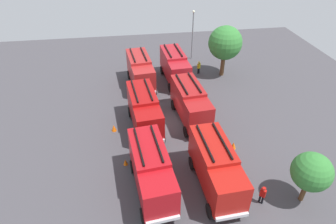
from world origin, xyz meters
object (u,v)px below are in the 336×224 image
at_px(fire_truck_1, 144,110).
at_px(traffic_cone_1, 125,162).
at_px(tree_1, 312,172).
at_px(firefighter_0, 262,195).
at_px(tree_0, 225,43).
at_px(lamppost, 193,32).
at_px(fire_truck_4, 190,102).
at_px(traffic_cone_2, 114,128).
at_px(fire_truck_0, 140,70).
at_px(firefighter_1, 199,67).
at_px(fire_truck_3, 175,66).
at_px(traffic_cone_0, 233,145).
at_px(fire_truck_2, 151,170).
at_px(fire_truck_5, 216,166).

height_order(fire_truck_1, traffic_cone_1, fire_truck_1).
bearing_deg(tree_1, firefighter_0, -93.26).
height_order(tree_0, tree_1, tree_0).
distance_m(tree_1, lamppost, 26.96).
distance_m(fire_truck_4, traffic_cone_2, 8.23).
distance_m(fire_truck_0, firefighter_1, 8.43).
height_order(fire_truck_3, traffic_cone_0, fire_truck_3).
xyz_separation_m(traffic_cone_0, traffic_cone_1, (0.61, -10.00, -0.07)).
xyz_separation_m(traffic_cone_2, lamppost, (-16.09, 11.57, 3.80)).
relative_size(firefighter_0, lamppost, 0.23).
bearing_deg(fire_truck_4, fire_truck_1, -87.25).
bearing_deg(fire_truck_0, fire_truck_2, -6.98).
height_order(fire_truck_2, fire_truck_3, same).
bearing_deg(fire_truck_5, firefighter_0, 52.11).
bearing_deg(fire_truck_3, traffic_cone_0, 8.98).
distance_m(fire_truck_2, fire_truck_4, 10.10).
xyz_separation_m(fire_truck_2, lamppost, (-24.07, 8.52, 2.00)).
bearing_deg(fire_truck_2, traffic_cone_1, -152.13).
bearing_deg(firefighter_1, fire_truck_5, -46.53).
relative_size(traffic_cone_0, lamppost, 0.10).
xyz_separation_m(tree_1, traffic_cone_2, (-10.72, -14.21, -2.64)).
height_order(firefighter_1, tree_1, tree_1).
height_order(fire_truck_2, lamppost, lamppost).
relative_size(fire_truck_2, fire_truck_3, 1.01).
distance_m(fire_truck_4, tree_0, 11.65).
relative_size(fire_truck_4, traffic_cone_1, 13.16).
relative_size(fire_truck_4, firefighter_1, 4.32).
bearing_deg(traffic_cone_1, traffic_cone_2, -168.38).
bearing_deg(fire_truck_1, firefighter_1, 137.26).
height_order(fire_truck_2, firefighter_1, fire_truck_2).
bearing_deg(tree_0, firefighter_0, -9.43).
relative_size(tree_0, lamppost, 0.94).
distance_m(fire_truck_0, fire_truck_4, 9.30).
height_order(fire_truck_1, tree_0, tree_0).
relative_size(fire_truck_2, traffic_cone_2, 10.56).
bearing_deg(fire_truck_4, lamppost, 161.58).
bearing_deg(fire_truck_1, traffic_cone_1, -28.43).
distance_m(firefighter_0, lamppost, 26.83).
height_order(fire_truck_3, firefighter_0, fire_truck_3).
bearing_deg(traffic_cone_1, fire_truck_5, 63.70).
height_order(fire_truck_4, tree_0, tree_0).
bearing_deg(fire_truck_0, firefighter_1, 99.32).
xyz_separation_m(fire_truck_1, lamppost, (-15.94, 8.40, 2.00)).
bearing_deg(tree_0, traffic_cone_1, -41.59).
distance_m(firefighter_1, traffic_cone_0, 15.45).
bearing_deg(fire_truck_4, tree_0, 140.13).
height_order(tree_1, lamppost, lamppost).
distance_m(fire_truck_5, traffic_cone_2, 11.71).
relative_size(fire_truck_1, traffic_cone_2, 10.55).
bearing_deg(fire_truck_0, fire_truck_1, -7.29).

